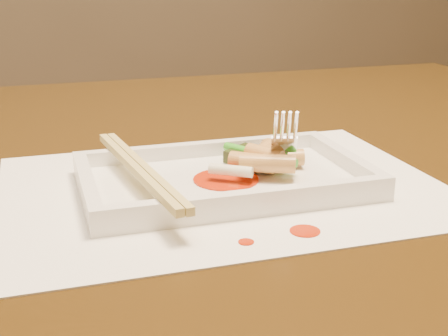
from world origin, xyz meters
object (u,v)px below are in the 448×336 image
object	(u,v)px
plate_base	(224,182)
fork	(289,91)
chopstick_a	(135,169)
placemat	(224,187)
table	(130,243)

from	to	relation	value
plate_base	fork	xyz separation A→B (m)	(0.07, 0.02, 0.08)
chopstick_a	plate_base	bearing A→B (deg)	0.00
placemat	chopstick_a	size ratio (longest dim) A/B	1.79
table	plate_base	xyz separation A→B (m)	(0.07, -0.12, 0.11)
plate_base	fork	distance (m)	0.11
chopstick_a	placemat	bearing A→B (deg)	0.00
placemat	chopstick_a	bearing A→B (deg)	-180.00
table	placemat	world-z (taller)	placemat
placemat	chopstick_a	xyz separation A→B (m)	(-0.08, -0.00, 0.03)
placemat	fork	xyz separation A→B (m)	(0.07, 0.02, 0.08)
table	fork	world-z (taller)	fork
table	placemat	xyz separation A→B (m)	(0.07, -0.12, 0.10)
placemat	fork	size ratio (longest dim) A/B	2.86
placemat	plate_base	xyz separation A→B (m)	(-0.00, -0.00, 0.00)
plate_base	chopstick_a	distance (m)	0.08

